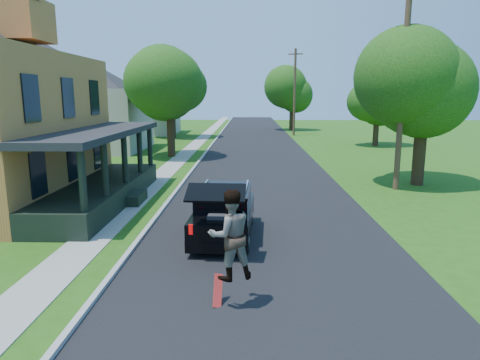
{
  "coord_description": "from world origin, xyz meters",
  "views": [
    {
      "loc": [
        -0.61,
        -11.53,
        4.49
      ],
      "look_at": [
        -0.92,
        3.0,
        1.62
      ],
      "focal_mm": 32.0,
      "sensor_mm": 36.0,
      "label": 1
    }
  ],
  "objects_px": {
    "tree_right_near": "(424,84)",
    "utility_pole_near": "(403,82)",
    "black_suv": "(224,213)",
    "skateboarder": "(230,235)"
  },
  "relations": [
    {
      "from": "skateboarder",
      "to": "tree_right_near",
      "type": "height_order",
      "value": "tree_right_near"
    },
    {
      "from": "black_suv",
      "to": "utility_pole_near",
      "type": "height_order",
      "value": "utility_pole_near"
    },
    {
      "from": "black_suv",
      "to": "tree_right_near",
      "type": "height_order",
      "value": "tree_right_near"
    },
    {
      "from": "black_suv",
      "to": "utility_pole_near",
      "type": "relative_size",
      "value": 0.46
    },
    {
      "from": "utility_pole_near",
      "to": "skateboarder",
      "type": "bearing_deg",
      "value": -118.16
    },
    {
      "from": "black_suv",
      "to": "utility_pole_near",
      "type": "bearing_deg",
      "value": 45.61
    },
    {
      "from": "tree_right_near",
      "to": "utility_pole_near",
      "type": "bearing_deg",
      "value": -139.99
    },
    {
      "from": "tree_right_near",
      "to": "utility_pole_near",
      "type": "distance_m",
      "value": 1.88
    },
    {
      "from": "skateboarder",
      "to": "utility_pole_near",
      "type": "xyz_separation_m",
      "value": [
        7.56,
        12.02,
        3.47
      ]
    },
    {
      "from": "tree_right_near",
      "to": "utility_pole_near",
      "type": "xyz_separation_m",
      "value": [
        -1.44,
        -1.21,
        0.06
      ]
    }
  ]
}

